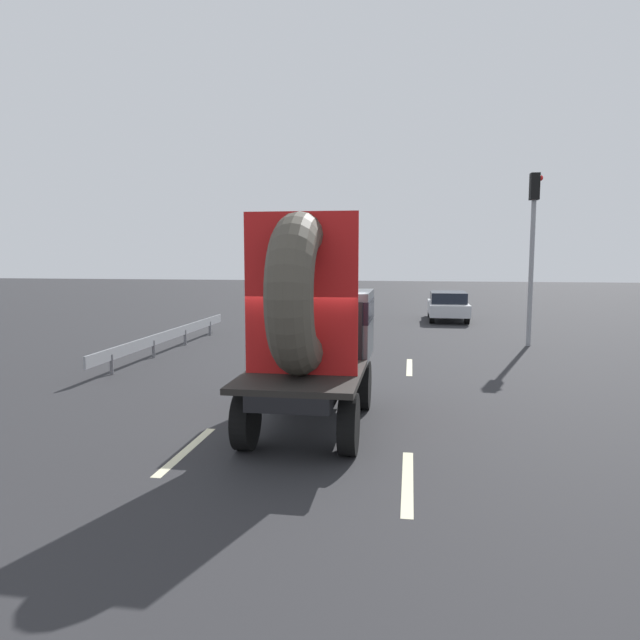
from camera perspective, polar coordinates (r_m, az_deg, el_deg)
name	(u,v)px	position (r m, az deg, el deg)	size (l,w,h in m)	color
ground_plane	(295,426)	(11.04, -2.51, -10.36)	(120.00, 120.00, 0.00)	#28282B
flatbed_truck	(313,325)	(10.80, -0.70, -0.45)	(2.02, 4.68, 3.89)	black
distant_sedan	(448,305)	(28.81, 12.46, 1.45)	(1.83, 4.27, 1.39)	black
traffic_light	(533,235)	(21.45, 20.19, 7.88)	(0.42, 0.36, 5.95)	gray
guardrail	(170,335)	(19.83, -14.53, -1.48)	(0.10, 10.24, 0.71)	gray
lane_dash_left_near	(187,450)	(9.97, -12.98, -12.38)	(2.38, 0.16, 0.01)	beige
lane_dash_left_far	(287,363)	(17.25, -3.25, -4.20)	(2.25, 0.16, 0.01)	beige
lane_dash_right_near	(408,481)	(8.60, 8.61, -15.39)	(2.40, 0.16, 0.01)	beige
lane_dash_right_far	(409,367)	(16.75, 8.79, -4.59)	(2.50, 0.16, 0.01)	beige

